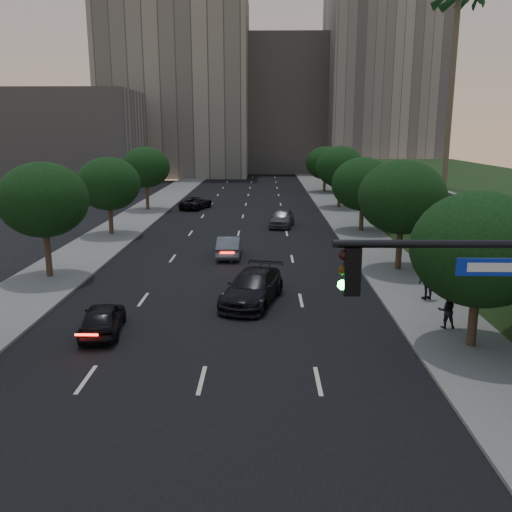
{
  "coord_description": "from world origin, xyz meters",
  "views": [
    {
      "loc": [
        2.14,
        -12.12,
        8.44
      ],
      "look_at": [
        1.82,
        8.52,
        3.6
      ],
      "focal_mm": 38.0,
      "sensor_mm": 36.0,
      "label": 1
    }
  ],
  "objects_px": {
    "sedan_mid_left": "(229,246)",
    "pedestrian_b": "(447,310)",
    "sedan_near_right": "(252,287)",
    "pedestrian_c": "(429,281)",
    "sedan_far_right": "(282,218)",
    "sedan_far_left": "(196,203)",
    "sedan_near_left": "(103,318)"
  },
  "relations": [
    {
      "from": "sedan_mid_left",
      "to": "pedestrian_b",
      "type": "height_order",
      "value": "pedestrian_b"
    },
    {
      "from": "sedan_near_right",
      "to": "pedestrian_c",
      "type": "height_order",
      "value": "pedestrian_c"
    },
    {
      "from": "sedan_near_right",
      "to": "sedan_far_right",
      "type": "relative_size",
      "value": 1.17
    },
    {
      "from": "sedan_near_right",
      "to": "pedestrian_b",
      "type": "height_order",
      "value": "pedestrian_b"
    },
    {
      "from": "sedan_far_left",
      "to": "sedan_near_left",
      "type": "bearing_deg",
      "value": 108.56
    },
    {
      "from": "sedan_far_left",
      "to": "pedestrian_b",
      "type": "bearing_deg",
      "value": 130.31
    },
    {
      "from": "sedan_near_left",
      "to": "sedan_far_left",
      "type": "height_order",
      "value": "sedan_near_left"
    },
    {
      "from": "pedestrian_b",
      "to": "sedan_mid_left",
      "type": "bearing_deg",
      "value": -49.4
    },
    {
      "from": "sedan_near_left",
      "to": "sedan_mid_left",
      "type": "height_order",
      "value": "sedan_mid_left"
    },
    {
      "from": "sedan_far_right",
      "to": "pedestrian_b",
      "type": "height_order",
      "value": "pedestrian_b"
    },
    {
      "from": "pedestrian_c",
      "to": "sedan_near_left",
      "type": "bearing_deg",
      "value": -3.72
    },
    {
      "from": "sedan_far_left",
      "to": "pedestrian_c",
      "type": "bearing_deg",
      "value": 133.28
    },
    {
      "from": "sedan_far_left",
      "to": "pedestrian_c",
      "type": "relative_size",
      "value": 2.56
    },
    {
      "from": "sedan_far_left",
      "to": "pedestrian_c",
      "type": "xyz_separation_m",
      "value": [
        15.61,
        -32.46,
        0.42
      ]
    },
    {
      "from": "sedan_far_left",
      "to": "pedestrian_b",
      "type": "height_order",
      "value": "pedestrian_b"
    },
    {
      "from": "sedan_near_right",
      "to": "sedan_far_right",
      "type": "height_order",
      "value": "same"
    },
    {
      "from": "sedan_near_right",
      "to": "pedestrian_b",
      "type": "distance_m",
      "value": 9.16
    },
    {
      "from": "sedan_near_left",
      "to": "sedan_far_right",
      "type": "distance_m",
      "value": 27.3
    },
    {
      "from": "sedan_mid_left",
      "to": "sedan_far_left",
      "type": "distance_m",
      "value": 23.2
    },
    {
      "from": "sedan_near_left",
      "to": "sedan_far_left",
      "type": "xyz_separation_m",
      "value": [
        -0.62,
        36.92,
        -0.01
      ]
    },
    {
      "from": "sedan_far_left",
      "to": "pedestrian_b",
      "type": "relative_size",
      "value": 3.13
    },
    {
      "from": "sedan_far_right",
      "to": "sedan_near_right",
      "type": "bearing_deg",
      "value": -86.27
    },
    {
      "from": "sedan_mid_left",
      "to": "sedan_far_left",
      "type": "bearing_deg",
      "value": -77.32
    },
    {
      "from": "sedan_mid_left",
      "to": "pedestrian_b",
      "type": "distance_m",
      "value": 17.12
    },
    {
      "from": "sedan_mid_left",
      "to": "pedestrian_c",
      "type": "bearing_deg",
      "value": 137.11
    },
    {
      "from": "sedan_near_left",
      "to": "sedan_far_left",
      "type": "relative_size",
      "value": 0.82
    },
    {
      "from": "pedestrian_b",
      "to": "pedestrian_c",
      "type": "height_order",
      "value": "pedestrian_c"
    },
    {
      "from": "sedan_near_left",
      "to": "sedan_near_right",
      "type": "bearing_deg",
      "value": -152.87
    },
    {
      "from": "sedan_near_left",
      "to": "sedan_mid_left",
      "type": "xyz_separation_m",
      "value": [
        4.45,
        14.29,
        0.04
      ]
    },
    {
      "from": "sedan_mid_left",
      "to": "sedan_far_right",
      "type": "relative_size",
      "value": 0.92
    },
    {
      "from": "sedan_far_right",
      "to": "pedestrian_c",
      "type": "relative_size",
      "value": 2.5
    },
    {
      "from": "sedan_near_left",
      "to": "pedestrian_b",
      "type": "distance_m",
      "value": 14.63
    }
  ]
}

